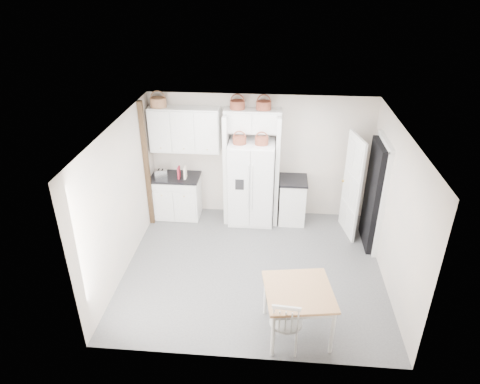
{
  "coord_description": "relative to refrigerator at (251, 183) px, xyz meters",
  "views": [
    {
      "loc": [
        0.29,
        -6.12,
        4.78
      ],
      "look_at": [
        -0.27,
        0.4,
        1.31
      ],
      "focal_mm": 32.0,
      "sensor_mm": 36.0,
      "label": 1
    }
  ],
  "objects": [
    {
      "name": "base_cab_right",
      "position": [
        0.85,
        0.05,
        -0.41
      ],
      "size": [
        0.52,
        0.63,
        0.92
      ],
      "primitive_type": "cube",
      "color": "silver",
      "rests_on": "floor"
    },
    {
      "name": "wall_left",
      "position": [
        -2.1,
        -1.65,
        0.42
      ],
      "size": [
        0.0,
        4.0,
        4.0
      ],
      "primitive_type": "plane",
      "rotation": [
        1.57,
        0.0,
        1.57
      ],
      "color": "#B4B0AA",
      "rests_on": "floor"
    },
    {
      "name": "basket_fridge_b",
      "position": [
        0.19,
        -0.1,
        0.94
      ],
      "size": [
        0.26,
        0.26,
        0.14
      ],
      "primitive_type": "cylinder",
      "color": "brown",
      "rests_on": "refrigerator"
    },
    {
      "name": "dining_table",
      "position": [
        0.86,
        -3.1,
        -0.49
      ],
      "size": [
        1.07,
        1.07,
        0.78
      ],
      "primitive_type": "cube",
      "rotation": [
        0.0,
        0.0,
        0.15
      ],
      "color": "olive",
      "rests_on": "floor"
    },
    {
      "name": "refrigerator",
      "position": [
        0.0,
        0.0,
        0.0
      ],
      "size": [
        0.9,
        0.73,
        1.75
      ],
      "primitive_type": "cube",
      "color": "white",
      "rests_on": "floor"
    },
    {
      "name": "upper_cabinet",
      "position": [
        -1.35,
        0.18,
        1.02
      ],
      "size": [
        1.4,
        0.34,
        0.9
      ],
      "primitive_type": "cube",
      "color": "silver",
      "rests_on": "wall_back"
    },
    {
      "name": "basket_bridge_b",
      "position": [
        0.2,
        0.18,
        1.56
      ],
      "size": [
        0.29,
        0.29,
        0.16
      ],
      "primitive_type": "cylinder",
      "color": "brown",
      "rests_on": "bridge_cabinet"
    },
    {
      "name": "wall_back",
      "position": [
        0.15,
        0.35,
        0.42
      ],
      "size": [
        4.5,
        0.0,
        4.5
      ],
      "primitive_type": "plane",
      "rotation": [
        1.57,
        0.0,
        0.0
      ],
      "color": "#B4B0AA",
      "rests_on": "floor"
    },
    {
      "name": "basket_fridge_a",
      "position": [
        -0.23,
        -0.1,
        0.95
      ],
      "size": [
        0.26,
        0.26,
        0.14
      ],
      "primitive_type": "cylinder",
      "color": "brown",
      "rests_on": "refrigerator"
    },
    {
      "name": "basket_bridge_a",
      "position": [
        -0.3,
        0.18,
        1.56
      ],
      "size": [
        0.29,
        0.29,
        0.16
      ],
      "primitive_type": "cylinder",
      "color": "brown",
      "rests_on": "bridge_cabinet"
    },
    {
      "name": "windsor_chair",
      "position": [
        0.69,
        -3.4,
        -0.41
      ],
      "size": [
        0.48,
        0.44,
        0.92
      ],
      "primitive_type": "cube",
      "rotation": [
        0.0,
        0.0,
        -0.08
      ],
      "color": "silver",
      "rests_on": "floor"
    },
    {
      "name": "counter_left",
      "position": [
        -1.58,
        0.05,
        0.04
      ],
      "size": [
        1.0,
        0.65,
        0.04
      ],
      "primitive_type": "cube",
      "color": "black",
      "rests_on": "base_cab_left"
    },
    {
      "name": "basket_upper_a",
      "position": [
        -1.84,
        0.18,
        1.56
      ],
      "size": [
        0.31,
        0.31,
        0.18
      ],
      "primitive_type": "cylinder",
      "color": "brown",
      "rests_on": "upper_cabinet"
    },
    {
      "name": "trim_post",
      "position": [
        -2.05,
        -0.3,
        0.42
      ],
      "size": [
        0.09,
        0.09,
        2.6
      ],
      "primitive_type": "cube",
      "color": "black",
      "rests_on": "floor"
    },
    {
      "name": "toaster",
      "position": [
        -1.86,
        -0.03,
        0.14
      ],
      "size": [
        0.28,
        0.22,
        0.17
      ],
      "primitive_type": "cube",
      "rotation": [
        0.0,
        0.0,
        0.32
      ],
      "color": "silver",
      "rests_on": "counter_left"
    },
    {
      "name": "counter_right",
      "position": [
        0.85,
        0.05,
        0.07
      ],
      "size": [
        0.57,
        0.67,
        0.04
      ],
      "primitive_type": "cube",
      "color": "black",
      "rests_on": "base_cab_right"
    },
    {
      "name": "doorway_void",
      "position": [
        2.31,
        -0.65,
        0.15
      ],
      "size": [
        0.18,
        0.85,
        2.05
      ],
      "primitive_type": "cube",
      "color": "black",
      "rests_on": "floor"
    },
    {
      "name": "floor",
      "position": [
        0.15,
        -1.65,
        -0.88
      ],
      "size": [
        4.5,
        4.5,
        0.0
      ],
      "primitive_type": "plane",
      "color": "#48484A",
      "rests_on": "ground"
    },
    {
      "name": "base_cab_left",
      "position": [
        -1.58,
        0.05,
        -0.43
      ],
      "size": [
        0.96,
        0.61,
        0.89
      ],
      "primitive_type": "cube",
      "color": "silver",
      "rests_on": "floor"
    },
    {
      "name": "door_slab",
      "position": [
        1.95,
        -0.31,
        0.15
      ],
      "size": [
        0.21,
        0.79,
        2.05
      ],
      "primitive_type": "cube",
      "rotation": [
        0.0,
        0.0,
        -1.36
      ],
      "color": "white",
      "rests_on": "floor"
    },
    {
      "name": "bridge_cabinet",
      "position": [
        0.0,
        0.18,
        1.25
      ],
      "size": [
        1.12,
        0.34,
        0.45
      ],
      "primitive_type": "cube",
      "color": "silver",
      "rests_on": "wall_back"
    },
    {
      "name": "cookbook_cream",
      "position": [
        -1.35,
        -0.03,
        0.18
      ],
      "size": [
        0.04,
        0.17,
        0.25
      ],
      "primitive_type": "cube",
      "rotation": [
        0.0,
        0.0,
        0.01
      ],
      "color": "#F8E6CB",
      "rests_on": "counter_left"
    },
    {
      "name": "wall_right",
      "position": [
        2.4,
        -1.65,
        0.42
      ],
      "size": [
        0.0,
        4.0,
        4.0
      ],
      "primitive_type": "plane",
      "rotation": [
        1.57,
        0.0,
        -1.57
      ],
      "color": "#B4B0AA",
      "rests_on": "floor"
    },
    {
      "name": "cookbook_red",
      "position": [
        -1.48,
        -0.03,
        0.18
      ],
      "size": [
        0.04,
        0.16,
        0.24
      ],
      "primitive_type": "cube",
      "rotation": [
        0.0,
        0.0,
        0.03
      ],
      "color": "maroon",
      "rests_on": "counter_left"
    },
    {
      "name": "fridge_panel_right",
      "position": [
        0.51,
        0.05,
        0.27
      ],
      "size": [
        0.08,
        0.6,
        2.3
      ],
      "primitive_type": "cube",
      "color": "silver",
      "rests_on": "floor"
    },
    {
      "name": "ceiling",
      "position": [
        0.15,
        -1.65,
        1.72
      ],
      "size": [
        4.5,
        4.5,
        0.0
      ],
      "primitive_type": "plane",
      "color": "white",
      "rests_on": "wall_back"
    },
    {
      "name": "fridge_panel_left",
      "position": [
        -0.51,
        0.05,
        0.27
      ],
      "size": [
        0.08,
        0.6,
        2.3
      ],
      "primitive_type": "cube",
      "color": "silver",
      "rests_on": "floor"
    }
  ]
}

